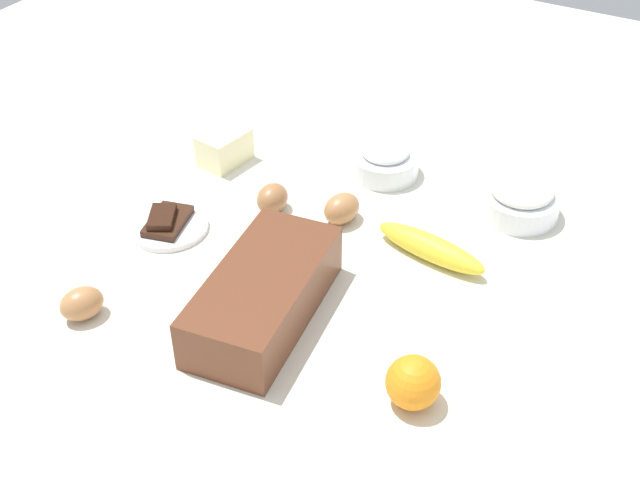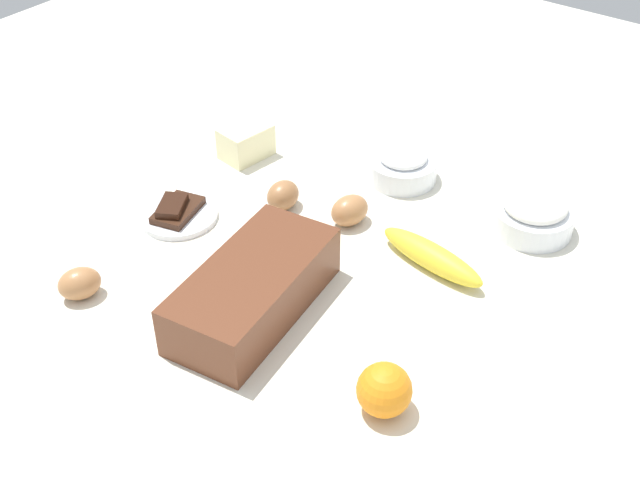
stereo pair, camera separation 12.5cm
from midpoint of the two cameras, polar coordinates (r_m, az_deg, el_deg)
The scene contains 11 objects.
ground_plane at distance 1.28m, azimuth -2.79°, elevation -1.88°, with size 2.40×2.40×0.02m, color silver.
loaf_pan at distance 1.15m, azimuth -7.06°, elevation -3.87°, with size 0.29×0.17×0.08m.
flour_bowl at distance 1.37m, azimuth 11.35°, elevation 2.76°, with size 0.13×0.13×0.07m.
sugar_bowl at distance 1.45m, azimuth 2.10°, elevation 5.52°, with size 0.12×0.12×0.06m.
banana at distance 1.27m, azimuth 4.96°, elevation -0.65°, with size 0.19×0.04×0.04m, color yellow.
orange_fruit at distance 1.04m, azimuth 3.07°, elevation -10.06°, with size 0.07×0.07×0.07m, color orange.
butter_block at distance 1.50m, azimuth -9.07°, elevation 6.32°, with size 0.09×0.06×0.06m, color #F4EDB2.
egg_near_butter at distance 1.37m, azimuth -5.96°, elevation 2.81°, with size 0.05×0.05×0.06m, color #9F6A40.
egg_beside_bowl at distance 1.34m, azimuth -1.14°, elevation 2.12°, with size 0.05×0.05×0.07m, color #AF7647.
egg_loose at distance 1.22m, azimuth -19.14°, elevation -4.34°, with size 0.05×0.05×0.06m, color #AD7546.
chocolate_plate at distance 1.36m, azimuth -13.19°, elevation 0.98°, with size 0.13×0.13×0.03m.
Camera 1 is at (0.86, 0.49, 0.80)m, focal length 45.84 mm.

